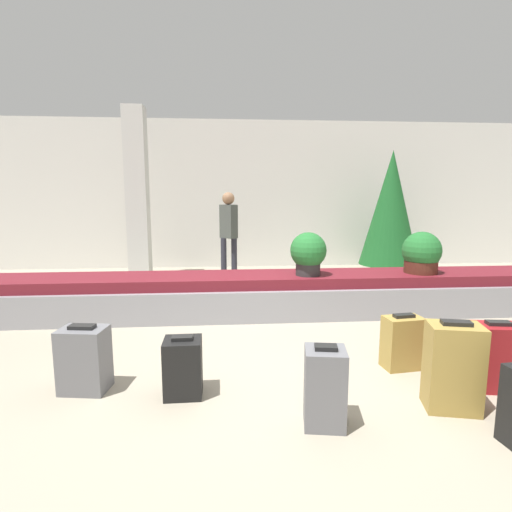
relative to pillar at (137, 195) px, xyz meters
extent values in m
plane|color=#9E937F|center=(2.04, -4.12, -1.60)|extent=(18.00, 18.00, 0.00)
cube|color=silver|center=(2.04, 1.17, 0.00)|extent=(18.00, 0.06, 3.20)
cube|color=gray|center=(2.04, -2.48, -1.40)|extent=(8.48, 0.92, 0.40)
cube|color=maroon|center=(2.04, -2.48, -1.13)|extent=(8.14, 0.76, 0.14)
cube|color=silver|center=(0.00, 0.00, 0.00)|extent=(0.38, 0.38, 3.20)
cube|color=#A3843D|center=(3.26, -4.31, -1.36)|extent=(0.37, 0.26, 0.49)
cube|color=black|center=(3.26, -4.31, -1.10)|extent=(0.20, 0.10, 0.03)
cube|color=#A3843D|center=(3.31, -5.04, -1.27)|extent=(0.43, 0.34, 0.66)
cube|color=black|center=(3.31, -5.04, -0.93)|extent=(0.22, 0.14, 0.03)
cube|color=slate|center=(0.46, -4.53, -1.33)|extent=(0.40, 0.31, 0.53)
cube|color=black|center=(0.46, -4.53, -1.05)|extent=(0.21, 0.12, 0.03)
cube|color=black|center=(1.28, -4.66, -1.37)|extent=(0.30, 0.28, 0.46)
cube|color=black|center=(1.28, -4.66, -1.12)|extent=(0.17, 0.10, 0.03)
cube|color=slate|center=(2.30, -5.17, -1.32)|extent=(0.32, 0.30, 0.55)
cube|color=black|center=(2.30, -5.17, -1.03)|extent=(0.17, 0.12, 0.03)
cube|color=maroon|center=(3.84, -4.76, -1.32)|extent=(0.37, 0.30, 0.55)
cube|color=black|center=(3.84, -4.76, -1.03)|extent=(0.20, 0.12, 0.03)
cylinder|color=#4C2319|center=(4.29, -2.55, -0.97)|extent=(0.44, 0.44, 0.17)
sphere|color=#236B2D|center=(4.29, -2.55, -0.75)|extent=(0.52, 0.52, 0.52)
cylinder|color=#2D2D2D|center=(2.72, -2.59, -0.96)|extent=(0.32, 0.32, 0.20)
sphere|color=#236B2D|center=(2.72, -2.59, -0.72)|extent=(0.48, 0.48, 0.48)
cylinder|color=#282833|center=(1.60, -0.18, -1.20)|extent=(0.11, 0.11, 0.79)
cylinder|color=#282833|center=(1.80, -0.18, -1.20)|extent=(0.11, 0.11, 0.79)
cube|color=#474C47|center=(1.70, -0.18, -0.50)|extent=(0.35, 0.36, 0.63)
sphere|color=#936B4C|center=(1.70, -0.18, -0.07)|extent=(0.23, 0.23, 0.23)
cylinder|color=#4C331E|center=(4.98, 0.16, -1.51)|extent=(0.16, 0.16, 0.18)
cone|color=#195623|center=(4.98, 0.16, -0.27)|extent=(1.18, 1.18, 2.30)
camera|label=1|loc=(1.62, -7.72, 0.00)|focal=28.00mm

